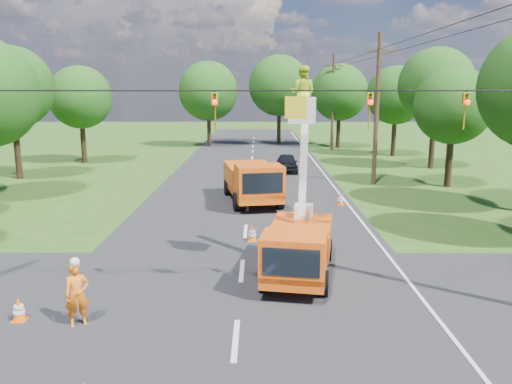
{
  "coord_description": "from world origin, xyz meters",
  "views": [
    {
      "loc": [
        0.57,
        -11.72,
        6.32
      ],
      "look_at": [
        0.5,
        6.41,
        2.6
      ],
      "focal_mm": 35.0,
      "sensor_mm": 36.0,
      "label": 1
    }
  ],
  "objects_px": {
    "ground_worker": "(77,295)",
    "traffic_cone_3": "(284,219)",
    "bucket_truck": "(299,233)",
    "tree_far_a": "(208,91)",
    "traffic_cone_7": "(340,199)",
    "tree_right_c": "(453,106)",
    "tree_right_e": "(396,95)",
    "tree_right_d": "(436,85)",
    "tree_left_f": "(80,97)",
    "tree_far_c": "(340,92)",
    "traffic_cone_4": "(19,309)",
    "pole_right_far": "(333,102)",
    "pole_right_mid": "(377,108)",
    "tree_far_b": "(279,86)",
    "tree_left_e": "(11,87)",
    "second_truck": "(253,181)",
    "traffic_cone_2": "(252,233)",
    "distant_car": "(287,163)"
  },
  "relations": [
    {
      "from": "ground_worker",
      "to": "traffic_cone_3",
      "type": "relative_size",
      "value": 2.55
    },
    {
      "from": "bucket_truck",
      "to": "tree_far_a",
      "type": "distance_m",
      "value": 41.25
    },
    {
      "from": "traffic_cone_7",
      "to": "bucket_truck",
      "type": "bearing_deg",
      "value": -106.47
    },
    {
      "from": "tree_right_c",
      "to": "tree_right_e",
      "type": "xyz_separation_m",
      "value": [
        0.6,
        16.0,
        0.5
      ]
    },
    {
      "from": "tree_right_d",
      "to": "traffic_cone_7",
      "type": "bearing_deg",
      "value": -125.34
    },
    {
      "from": "bucket_truck",
      "to": "ground_worker",
      "type": "distance_m",
      "value": 7.34
    },
    {
      "from": "tree_left_f",
      "to": "tree_far_c",
      "type": "height_order",
      "value": "tree_far_c"
    },
    {
      "from": "traffic_cone_4",
      "to": "tree_right_d",
      "type": "bearing_deg",
      "value": 53.21
    },
    {
      "from": "traffic_cone_3",
      "to": "pole_right_far",
      "type": "distance_m",
      "value": 31.97
    },
    {
      "from": "traffic_cone_4",
      "to": "pole_right_mid",
      "type": "bearing_deg",
      "value": 55.14
    },
    {
      "from": "traffic_cone_4",
      "to": "tree_right_c",
      "type": "bearing_deg",
      "value": 45.93
    },
    {
      "from": "tree_right_c",
      "to": "tree_far_b",
      "type": "distance_m",
      "value": 27.97
    },
    {
      "from": "tree_right_d",
      "to": "tree_left_f",
      "type": "bearing_deg",
      "value": 174.21
    },
    {
      "from": "bucket_truck",
      "to": "tree_left_e",
      "type": "xyz_separation_m",
      "value": [
        -18.77,
        19.39,
        4.94
      ]
    },
    {
      "from": "second_truck",
      "to": "traffic_cone_4",
      "type": "xyz_separation_m",
      "value": [
        -6.32,
        -14.91,
        -0.93
      ]
    },
    {
      "from": "traffic_cone_4",
      "to": "tree_far_a",
      "type": "distance_m",
      "value": 44.29
    },
    {
      "from": "traffic_cone_3",
      "to": "tree_far_b",
      "type": "bearing_deg",
      "value": 88.11
    },
    {
      "from": "traffic_cone_2",
      "to": "tree_left_f",
      "type": "height_order",
      "value": "tree_left_f"
    },
    {
      "from": "pole_right_mid",
      "to": "tree_left_e",
      "type": "relative_size",
      "value": 1.06
    },
    {
      "from": "ground_worker",
      "to": "tree_left_e",
      "type": "bearing_deg",
      "value": 92.0
    },
    {
      "from": "tree_far_b",
      "to": "pole_right_far",
      "type": "bearing_deg",
      "value": -42.27
    },
    {
      "from": "second_truck",
      "to": "pole_right_far",
      "type": "relative_size",
      "value": 0.69
    },
    {
      "from": "bucket_truck",
      "to": "pole_right_far",
      "type": "height_order",
      "value": "pole_right_far"
    },
    {
      "from": "traffic_cone_7",
      "to": "traffic_cone_3",
      "type": "bearing_deg",
      "value": -127.84
    },
    {
      "from": "bucket_truck",
      "to": "traffic_cone_4",
      "type": "bearing_deg",
      "value": -146.6
    },
    {
      "from": "bucket_truck",
      "to": "ground_worker",
      "type": "height_order",
      "value": "bucket_truck"
    },
    {
      "from": "traffic_cone_4",
      "to": "tree_right_d",
      "type": "height_order",
      "value": "tree_right_d"
    },
    {
      "from": "traffic_cone_3",
      "to": "tree_left_e",
      "type": "xyz_separation_m",
      "value": [
        -18.61,
        12.9,
        6.13
      ]
    },
    {
      "from": "tree_left_f",
      "to": "tree_far_b",
      "type": "distance_m",
      "value": 23.3
    },
    {
      "from": "second_truck",
      "to": "traffic_cone_7",
      "type": "xyz_separation_m",
      "value": [
        4.9,
        -0.61,
        -0.93
      ]
    },
    {
      "from": "tree_left_e",
      "to": "tree_far_b",
      "type": "height_order",
      "value": "tree_far_b"
    },
    {
      "from": "traffic_cone_3",
      "to": "tree_right_d",
      "type": "relative_size",
      "value": 0.07
    },
    {
      "from": "tree_left_f",
      "to": "tree_right_c",
      "type": "distance_m",
      "value": 30.09
    },
    {
      "from": "traffic_cone_3",
      "to": "tree_right_d",
      "type": "bearing_deg",
      "value": 54.04
    },
    {
      "from": "ground_worker",
      "to": "tree_far_c",
      "type": "height_order",
      "value": "tree_far_c"
    },
    {
      "from": "second_truck",
      "to": "tree_far_b",
      "type": "xyz_separation_m",
      "value": [
        2.74,
        30.98,
        5.52
      ]
    },
    {
      "from": "ground_worker",
      "to": "pole_right_far",
      "type": "distance_m",
      "value": 43.29
    },
    {
      "from": "bucket_truck",
      "to": "tree_far_b",
      "type": "relative_size",
      "value": 0.69
    },
    {
      "from": "traffic_cone_4",
      "to": "tree_far_a",
      "type": "bearing_deg",
      "value": 88.62
    },
    {
      "from": "bucket_truck",
      "to": "pole_right_mid",
      "type": "xyz_separation_m",
      "value": [
        6.53,
        17.39,
        3.55
      ]
    },
    {
      "from": "bucket_truck",
      "to": "pole_right_mid",
      "type": "relative_size",
      "value": 0.71
    },
    {
      "from": "tree_far_c",
      "to": "traffic_cone_3",
      "type": "bearing_deg",
      "value": -103.15
    },
    {
      "from": "traffic_cone_2",
      "to": "tree_right_c",
      "type": "bearing_deg",
      "value": 43.91
    },
    {
      "from": "traffic_cone_4",
      "to": "tree_far_b",
      "type": "distance_m",
      "value": 47.22
    },
    {
      "from": "ground_worker",
      "to": "tree_right_c",
      "type": "height_order",
      "value": "tree_right_c"
    },
    {
      "from": "distant_car",
      "to": "second_truck",
      "type": "bearing_deg",
      "value": -101.75
    },
    {
      "from": "bucket_truck",
      "to": "distant_car",
      "type": "xyz_separation_m",
      "value": [
        0.88,
        22.58,
        -0.87
      ]
    },
    {
      "from": "traffic_cone_4",
      "to": "traffic_cone_3",
      "type": "bearing_deg",
      "value": 51.77
    },
    {
      "from": "tree_left_e",
      "to": "tree_far_a",
      "type": "relative_size",
      "value": 0.99
    },
    {
      "from": "traffic_cone_3",
      "to": "tree_right_d",
      "type": "xyz_separation_m",
      "value": [
        12.99,
        17.9,
        6.32
      ]
    }
  ]
}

